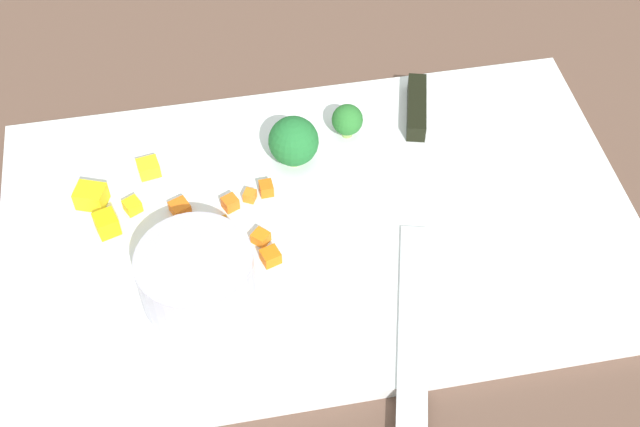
% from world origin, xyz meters
% --- Properties ---
extents(ground_plane, '(4.00, 4.00, 0.00)m').
position_xyz_m(ground_plane, '(0.00, 0.00, 0.00)').
color(ground_plane, brown).
extents(cutting_board, '(0.53, 0.32, 0.01)m').
position_xyz_m(cutting_board, '(0.00, 0.00, 0.01)').
color(cutting_board, white).
rests_on(cutting_board, ground_plane).
extents(prep_bowl, '(0.09, 0.09, 0.04)m').
position_xyz_m(prep_bowl, '(0.11, 0.05, 0.03)').
color(prep_bowl, '#BAB5C6').
rests_on(prep_bowl, cutting_board).
extents(chef_knife, '(0.11, 0.36, 0.02)m').
position_xyz_m(chef_knife, '(-0.09, -0.02, 0.02)').
color(chef_knife, silver).
rests_on(chef_knife, cutting_board).
extents(carrot_dice_0, '(0.02, 0.02, 0.01)m').
position_xyz_m(carrot_dice_0, '(0.07, -0.03, 0.02)').
color(carrot_dice_0, orange).
rests_on(carrot_dice_0, cutting_board).
extents(carrot_dice_1, '(0.02, 0.02, 0.01)m').
position_xyz_m(carrot_dice_1, '(0.11, -0.03, 0.02)').
color(carrot_dice_1, orange).
rests_on(carrot_dice_1, cutting_board).
extents(carrot_dice_2, '(0.02, 0.02, 0.01)m').
position_xyz_m(carrot_dice_2, '(0.05, 0.01, 0.02)').
color(carrot_dice_2, orange).
rests_on(carrot_dice_2, cutting_board).
extents(carrot_dice_3, '(0.01, 0.01, 0.01)m').
position_xyz_m(carrot_dice_3, '(0.04, -0.04, 0.02)').
color(carrot_dice_3, orange).
rests_on(carrot_dice_3, cutting_board).
extents(carrot_dice_4, '(0.01, 0.01, 0.01)m').
position_xyz_m(carrot_dice_4, '(0.05, -0.03, 0.02)').
color(carrot_dice_4, orange).
rests_on(carrot_dice_4, cutting_board).
extents(carrot_dice_5, '(0.02, 0.02, 0.02)m').
position_xyz_m(carrot_dice_5, '(0.08, -0.00, 0.02)').
color(carrot_dice_5, orange).
rests_on(carrot_dice_5, cutting_board).
extents(carrot_dice_6, '(0.02, 0.02, 0.01)m').
position_xyz_m(carrot_dice_6, '(0.05, 0.03, 0.02)').
color(carrot_dice_6, orange).
rests_on(carrot_dice_6, cutting_board).
extents(pepper_dice_0, '(0.03, 0.03, 0.02)m').
position_xyz_m(pepper_dice_0, '(0.19, -0.05, 0.02)').
color(pepper_dice_0, yellow).
rests_on(pepper_dice_0, cutting_board).
extents(pepper_dice_1, '(0.02, 0.02, 0.02)m').
position_xyz_m(pepper_dice_1, '(0.17, -0.02, 0.02)').
color(pepper_dice_1, yellow).
rests_on(pepper_dice_1, cutting_board).
extents(pepper_dice_2, '(0.02, 0.02, 0.01)m').
position_xyz_m(pepper_dice_2, '(0.15, -0.04, 0.02)').
color(pepper_dice_2, yellow).
rests_on(pepper_dice_2, cutting_board).
extents(pepper_dice_3, '(0.02, 0.02, 0.01)m').
position_xyz_m(pepper_dice_3, '(0.14, -0.08, 0.02)').
color(pepper_dice_3, yellow).
rests_on(pepper_dice_3, cutting_board).
extents(broccoli_floret_0, '(0.04, 0.04, 0.05)m').
position_xyz_m(broccoli_floret_0, '(0.01, -0.07, 0.04)').
color(broccoli_floret_0, '#91B955').
rests_on(broccoli_floret_0, cutting_board).
extents(broccoli_floret_1, '(0.03, 0.03, 0.03)m').
position_xyz_m(broccoli_floret_1, '(-0.04, -0.09, 0.03)').
color(broccoli_floret_1, '#93B558').
rests_on(broccoli_floret_1, cutting_board).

